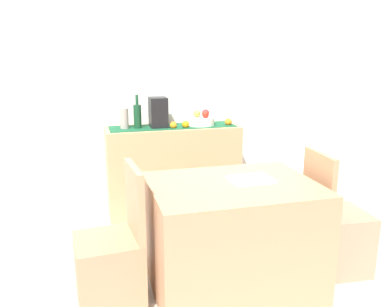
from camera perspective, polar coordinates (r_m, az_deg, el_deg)
name	(u,v)px	position (r m, az deg, el deg)	size (l,w,h in m)	color
ground_plane	(206,256)	(3.28, 1.94, -14.46)	(6.40, 6.40, 0.02)	beige
room_wall_rear	(172,75)	(4.03, -2.84, 11.16)	(6.40, 0.06, 2.70)	silver
sideboard_console	(173,171)	(3.92, -2.68, -2.48)	(1.27, 0.42, 0.88)	tan
table_runner	(173,126)	(3.82, -2.75, 3.88)	(1.20, 0.32, 0.01)	#175131
fruit_bowl	(200,121)	(3.88, 1.17, 4.68)	(0.27, 0.27, 0.08)	white
apple_rear	(197,114)	(3.84, 0.71, 5.70)	(0.07, 0.07, 0.07)	#8CAE40
apple_front	(206,113)	(3.89, 1.96, 5.82)	(0.07, 0.07, 0.07)	red
apple_center	(205,115)	(3.81, 1.92, 5.58)	(0.06, 0.06, 0.06)	#AE2618
wine_bottle	(137,116)	(3.74, -7.80, 5.35)	(0.07, 0.07, 0.31)	#164127
coffee_maker	(158,113)	(3.77, -4.85, 5.85)	(0.16, 0.18, 0.28)	black
ceramic_vase	(124,119)	(3.74, -9.64, 4.92)	(0.08, 0.08, 0.19)	#A2948C
orange_loose_far	(186,125)	(3.74, -0.93, 4.16)	(0.07, 0.07, 0.07)	orange
orange_loose_mid	(228,122)	(3.90, 5.21, 4.52)	(0.07, 0.07, 0.07)	orange
orange_loose_end	(173,125)	(3.72, -2.69, 4.06)	(0.07, 0.07, 0.07)	orange
dining_table	(232,235)	(2.76, 5.71, -11.56)	(1.08, 0.82, 0.74)	tan
open_book	(251,179)	(2.68, 8.40, -3.69)	(0.28, 0.21, 0.02)	white
chair_near_window	(111,265)	(2.66, -11.43, -15.35)	(0.43, 0.43, 0.90)	tan
chair_by_corner	(335,236)	(3.16, 19.73, -11.00)	(0.42, 0.42, 0.90)	tan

